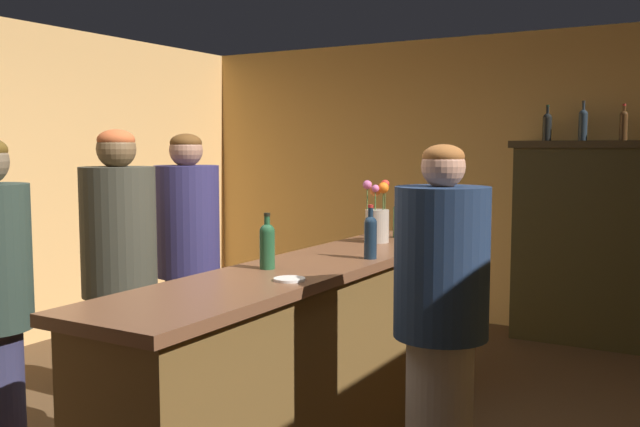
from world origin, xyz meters
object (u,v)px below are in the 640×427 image
(display_cabinet, at_px, (580,238))
(wine_bottle_syrah, at_px, (267,244))
(bar_counter, at_px, (312,360))
(cheese_plate, at_px, (289,279))
(display_bottle_center, at_px, (624,124))
(display_bottle_left, at_px, (547,126))
(patron_near_entrance, at_px, (120,279))
(patron_in_grey, at_px, (188,263))
(wine_glass_mid, at_px, (374,226))
(wine_bottle_merlot, at_px, (370,235))
(wine_glass_front, at_px, (428,219))
(display_bottle_midleft, at_px, (583,123))
(bartender, at_px, (441,328))
(wine_bottle_riesling, at_px, (398,219))
(flower_arrangement, at_px, (377,218))

(display_cabinet, height_order, wine_bottle_syrah, display_cabinet)
(bar_counter, relative_size, display_cabinet, 1.75)
(cheese_plate, xyz_separation_m, display_bottle_center, (0.93, 3.51, 0.77))
(display_bottle_left, height_order, patron_near_entrance, display_bottle_left)
(patron_in_grey, bearing_deg, patron_near_entrance, -71.94)
(wine_glass_mid, bearing_deg, wine_bottle_merlot, -65.54)
(bar_counter, height_order, wine_glass_front, wine_glass_front)
(display_bottle_center, bearing_deg, wine_bottle_merlot, -107.88)
(wine_glass_front, distance_m, display_bottle_midleft, 1.97)
(display_bottle_midleft, height_order, display_bottle_center, display_bottle_midleft)
(display_cabinet, bearing_deg, display_bottle_midleft, 180.00)
(bartender, bearing_deg, display_bottle_midleft, -93.64)
(wine_bottle_merlot, xyz_separation_m, display_bottle_center, (0.89, 2.76, 0.65))
(wine_glass_mid, bearing_deg, display_bottle_left, 73.02)
(wine_glass_mid, bearing_deg, display_cabinet, 65.82)
(wine_bottle_riesling, height_order, display_bottle_left, display_bottle_left)
(wine_bottle_merlot, height_order, wine_glass_front, wine_bottle_merlot)
(wine_bottle_riesling, bearing_deg, wine_glass_front, 43.64)
(bar_counter, xyz_separation_m, cheese_plate, (0.17, -0.48, 0.52))
(patron_near_entrance, height_order, bartender, patron_near_entrance)
(patron_near_entrance, bearing_deg, display_bottle_midleft, 32.16)
(wine_bottle_syrah, distance_m, display_bottle_left, 3.42)
(wine_bottle_riesling, relative_size, display_bottle_midleft, 0.90)
(bar_counter, height_order, display_cabinet, display_cabinet)
(bar_counter, xyz_separation_m, display_cabinet, (0.79, 3.03, 0.35))
(wine_bottle_merlot, height_order, patron_in_grey, patron_in_grey)
(display_bottle_midleft, xyz_separation_m, display_bottle_center, (0.31, -0.00, -0.01))
(patron_near_entrance, bearing_deg, wine_glass_mid, 29.57)
(wine_glass_front, xyz_separation_m, display_bottle_center, (0.97, 1.73, 0.67))
(display_cabinet, relative_size, wine_bottle_riesling, 5.74)
(flower_arrangement, height_order, display_bottle_left, display_bottle_left)
(bar_counter, bearing_deg, wine_bottle_merlot, 51.92)
(display_bottle_left, bearing_deg, wine_bottle_merlot, -96.10)
(wine_bottle_merlot, distance_m, display_bottle_midleft, 2.90)
(wine_glass_front, xyz_separation_m, patron_in_grey, (-1.08, -1.15, -0.22))
(display_bottle_center, bearing_deg, display_cabinet, 180.00)
(wine_glass_front, xyz_separation_m, wine_glass_mid, (-0.25, -0.31, -0.03))
(bar_counter, xyz_separation_m, patron_near_entrance, (-0.91, -0.46, 0.42))
(wine_glass_front, relative_size, patron_in_grey, 0.09)
(wine_bottle_riesling, height_order, display_bottle_midleft, display_bottle_midleft)
(wine_glass_front, relative_size, cheese_plate, 1.06)
(display_bottle_center, bearing_deg, display_bottle_left, 180.00)
(bar_counter, xyz_separation_m, wine_bottle_syrah, (-0.09, -0.27, 0.64))
(wine_bottle_syrah, distance_m, patron_near_entrance, 0.87)
(wine_bottle_riesling, xyz_separation_m, patron_near_entrance, (-0.88, -1.61, -0.22))
(display_bottle_center, relative_size, bartender, 0.18)
(cheese_plate, relative_size, display_bottle_left, 0.48)
(wine_glass_front, bearing_deg, display_cabinet, 68.89)
(wine_glass_front, xyz_separation_m, flower_arrangement, (-0.17, -0.42, 0.04))
(wine_glass_mid, height_order, flower_arrangement, flower_arrangement)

